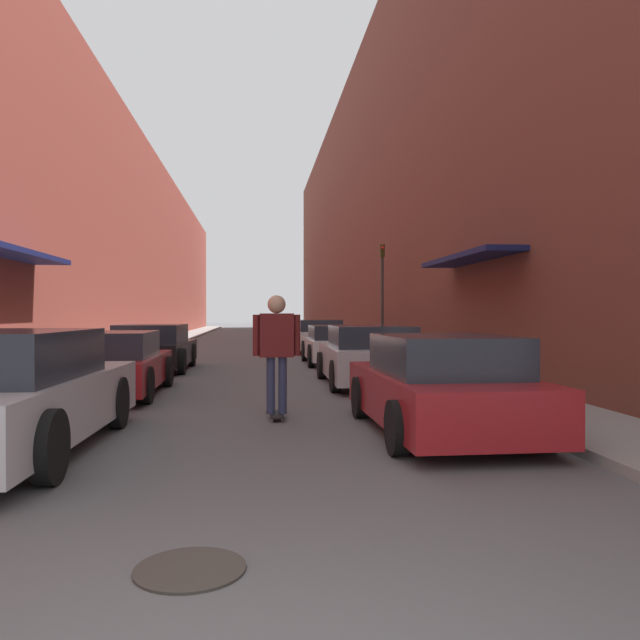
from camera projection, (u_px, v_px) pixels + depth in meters
name	position (u px, v px, depth m)	size (l,w,h in m)	color
ground	(254.00, 347.00, 29.64)	(152.19, 152.19, 0.00)	#515154
curb_strip_left	(174.00, 340.00, 36.05)	(1.80, 69.18, 0.12)	gray
curb_strip_right	(332.00, 339.00, 36.99)	(1.80, 69.18, 0.12)	gray
building_row_left	(122.00, 248.00, 35.70)	(4.90, 69.18, 10.67)	brown
building_row_right	(380.00, 210.00, 37.20)	(4.90, 69.18, 15.52)	brown
parked_car_left_0	(7.00, 394.00, 7.08)	(1.98, 4.69, 1.41)	#B7B7BC
parked_car_left_1	(113.00, 364.00, 12.14)	(1.89, 4.25, 1.25)	maroon
parked_car_left_2	(153.00, 348.00, 17.37)	(2.07, 4.24, 1.29)	black
parked_car_right_0	(441.00, 386.00, 8.30)	(1.94, 4.12, 1.31)	maroon
parked_car_right_1	(370.00, 356.00, 13.92)	(2.06, 4.29, 1.33)	#B7B7BC
parked_car_right_2	(337.00, 345.00, 19.61)	(2.04, 4.00, 1.22)	silver
parked_car_right_3	(318.00, 336.00, 25.41)	(2.02, 4.68, 1.33)	silver
skateboarder	(277.00, 342.00, 9.47)	(0.72, 0.78, 1.88)	black
manhole_cover	(190.00, 569.00, 3.88)	(0.70, 0.70, 0.02)	#332D28
traffic_light	(382.00, 287.00, 22.65)	(0.16, 0.22, 3.97)	#2D2D2D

